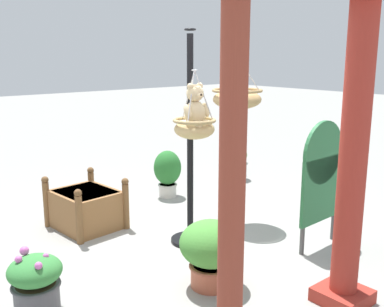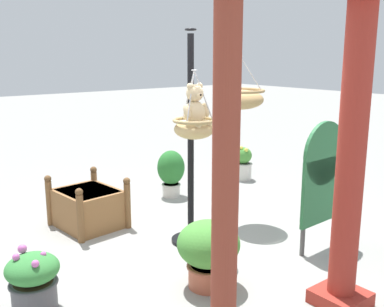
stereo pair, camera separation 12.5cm
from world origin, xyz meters
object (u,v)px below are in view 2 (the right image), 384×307
(teddy_bear, at_px, (196,108))
(hanging_basket_left_high, at_px, (239,98))
(display_pole_central, at_px, (191,181))
(potted_plant_trailing_ivy, at_px, (208,250))
(display_sign_board, at_px, (323,175))
(wooden_planter_box, at_px, (88,207))
(hanging_basket_with_teddy, at_px, (194,127))
(potted_plant_tall_leafy, at_px, (171,171))
(greenhouse_pillar_left, at_px, (225,179))
(potted_plant_bushy_green, at_px, (33,280))
(greenhouse_pillar_right, at_px, (351,161))
(potted_plant_small_succulent, at_px, (243,163))

(teddy_bear, distance_m, hanging_basket_left_high, 1.15)
(display_pole_central, relative_size, potted_plant_trailing_ivy, 3.75)
(display_pole_central, xyz_separation_m, display_sign_board, (-1.01, 1.01, 0.11))
(display_pole_central, height_order, teddy_bear, display_pole_central)
(display_pole_central, bearing_deg, teddy_bear, 61.15)
(hanging_basket_left_high, bearing_deg, wooden_planter_box, -30.97)
(hanging_basket_with_teddy, height_order, hanging_basket_left_high, hanging_basket_left_high)
(teddy_bear, distance_m, potted_plant_tall_leafy, 2.34)
(potted_plant_tall_leafy, bearing_deg, greenhouse_pillar_left, 60.40)
(potted_plant_trailing_ivy, bearing_deg, hanging_basket_with_teddy, -118.17)
(hanging_basket_with_teddy, bearing_deg, potted_plant_bushy_green, 1.63)
(hanging_basket_left_high, bearing_deg, greenhouse_pillar_right, 70.69)
(greenhouse_pillar_left, bearing_deg, display_sign_board, -162.24)
(potted_plant_tall_leafy, relative_size, potted_plant_bushy_green, 1.29)
(potted_plant_small_succulent, bearing_deg, hanging_basket_with_teddy, 35.73)
(teddy_bear, relative_size, wooden_planter_box, 0.50)
(hanging_basket_with_teddy, relative_size, hanging_basket_left_high, 1.09)
(potted_plant_tall_leafy, relative_size, potted_plant_trailing_ivy, 1.11)
(potted_plant_tall_leafy, xyz_separation_m, potted_plant_trailing_ivy, (1.31, 2.41, -0.03))
(greenhouse_pillar_left, bearing_deg, greenhouse_pillar_right, 170.94)
(wooden_planter_box, distance_m, potted_plant_tall_leafy, 1.56)
(greenhouse_pillar_left, height_order, display_sign_board, greenhouse_pillar_left)
(greenhouse_pillar_left, bearing_deg, potted_plant_bushy_green, -56.10)
(greenhouse_pillar_left, height_order, potted_plant_small_succulent, greenhouse_pillar_left)
(hanging_basket_with_teddy, distance_m, greenhouse_pillar_left, 1.63)
(wooden_planter_box, height_order, potted_plant_bushy_green, wooden_planter_box)
(greenhouse_pillar_right, relative_size, potted_plant_bushy_green, 4.82)
(hanging_basket_with_teddy, xyz_separation_m, potted_plant_bushy_green, (1.74, 0.05, -1.10))
(display_pole_central, height_order, potted_plant_bushy_green, display_pole_central)
(teddy_bear, height_order, display_sign_board, teddy_bear)
(teddy_bear, relative_size, greenhouse_pillar_right, 0.17)
(teddy_bear, height_order, wooden_planter_box, teddy_bear)
(teddy_bear, bearing_deg, wooden_planter_box, -68.72)
(hanging_basket_left_high, bearing_deg, hanging_basket_with_teddy, 22.69)
(potted_plant_bushy_green, distance_m, potted_plant_small_succulent, 4.58)
(potted_plant_tall_leafy, distance_m, potted_plant_bushy_green, 3.26)
(hanging_basket_left_high, relative_size, potted_plant_small_succulent, 1.09)
(hanging_basket_with_teddy, bearing_deg, potted_plant_tall_leafy, -118.50)
(wooden_planter_box, relative_size, display_sign_board, 0.63)
(potted_plant_small_succulent, distance_m, display_sign_board, 2.90)
(display_pole_central, relative_size, potted_plant_small_succulent, 4.01)
(teddy_bear, xyz_separation_m, potted_plant_bushy_green, (1.74, 0.03, -1.30))
(display_pole_central, relative_size, potted_plant_bushy_green, 4.33)
(hanging_basket_with_teddy, relative_size, potted_plant_trailing_ivy, 1.11)
(potted_plant_trailing_ivy, bearing_deg, potted_plant_tall_leafy, -118.41)
(potted_plant_bushy_green, height_order, display_sign_board, display_sign_board)
(hanging_basket_with_teddy, relative_size, greenhouse_pillar_right, 0.27)
(hanging_basket_left_high, distance_m, potted_plant_tall_leafy, 1.77)
(wooden_planter_box, height_order, display_sign_board, display_sign_board)
(potted_plant_small_succulent, height_order, potted_plant_trailing_ivy, potted_plant_trailing_ivy)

